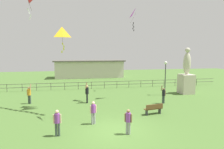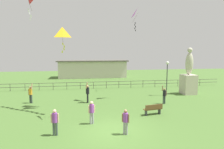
{
  "view_description": "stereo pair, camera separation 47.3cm",
  "coord_description": "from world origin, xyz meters",
  "px_view_note": "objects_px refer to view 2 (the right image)",
  "views": [
    {
      "loc": [
        -2.37,
        -10.96,
        4.87
      ],
      "look_at": [
        0.62,
        5.05,
        2.95
      ],
      "focal_mm": 30.09,
      "sensor_mm": 36.0,
      "label": 1
    },
    {
      "loc": [
        -1.91,
        -11.04,
        4.87
      ],
      "look_at": [
        0.62,
        5.05,
        2.95
      ],
      "focal_mm": 30.09,
      "sensor_mm": 36.0,
      "label": 2
    }
  ],
  "objects_px": {
    "park_bench": "(153,109)",
    "person_5": "(31,93)",
    "kite_4": "(138,13)",
    "person_1": "(88,92)",
    "kite_1": "(62,34)",
    "lamppost": "(167,70)",
    "person_4": "(126,120)",
    "person_2": "(55,121)",
    "statue_monument": "(189,78)",
    "person_3": "(164,95)",
    "person_0": "(92,111)"
  },
  "relations": [
    {
      "from": "park_bench",
      "to": "person_5",
      "type": "relative_size",
      "value": 0.8
    },
    {
      "from": "person_1",
      "to": "person_4",
      "type": "bearing_deg",
      "value": -74.98
    },
    {
      "from": "lamppost",
      "to": "person_5",
      "type": "xyz_separation_m",
      "value": [
        -14.4,
        -1.08,
        -1.91
      ]
    },
    {
      "from": "person_0",
      "to": "statue_monument",
      "type": "bearing_deg",
      "value": 33.27
    },
    {
      "from": "person_1",
      "to": "kite_4",
      "type": "distance_m",
      "value": 11.72
    },
    {
      "from": "person_0",
      "to": "kite_4",
      "type": "relative_size",
      "value": 0.56
    },
    {
      "from": "lamppost",
      "to": "person_4",
      "type": "distance_m",
      "value": 11.81
    },
    {
      "from": "person_1",
      "to": "person_2",
      "type": "height_order",
      "value": "person_1"
    },
    {
      "from": "lamppost",
      "to": "person_2",
      "type": "xyz_separation_m",
      "value": [
        -11.07,
        -8.81,
        -1.97
      ]
    },
    {
      "from": "person_2",
      "to": "person_3",
      "type": "xyz_separation_m",
      "value": [
        9.27,
        5.48,
        -0.01
      ]
    },
    {
      "from": "person_5",
      "to": "kite_4",
      "type": "xyz_separation_m",
      "value": [
        11.8,
        4.11,
        8.65
      ]
    },
    {
      "from": "person_1",
      "to": "person_4",
      "type": "relative_size",
      "value": 1.33
    },
    {
      "from": "person_4",
      "to": "person_5",
      "type": "bearing_deg",
      "value": 132.09
    },
    {
      "from": "person_1",
      "to": "person_5",
      "type": "xyz_separation_m",
      "value": [
        -5.42,
        0.7,
        -0.06
      ]
    },
    {
      "from": "park_bench",
      "to": "kite_1",
      "type": "relative_size",
      "value": 0.72
    },
    {
      "from": "park_bench",
      "to": "person_3",
      "type": "bearing_deg",
      "value": 52.37
    },
    {
      "from": "statue_monument",
      "to": "person_5",
      "type": "distance_m",
      "value": 17.33
    },
    {
      "from": "person_5",
      "to": "person_4",
      "type": "bearing_deg",
      "value": -47.91
    },
    {
      "from": "statue_monument",
      "to": "person_2",
      "type": "bearing_deg",
      "value": -146.71
    },
    {
      "from": "person_1",
      "to": "kite_1",
      "type": "bearing_deg",
      "value": -148.88
    },
    {
      "from": "lamppost",
      "to": "park_bench",
      "type": "bearing_deg",
      "value": -122.85
    },
    {
      "from": "person_2",
      "to": "person_5",
      "type": "bearing_deg",
      "value": 113.34
    },
    {
      "from": "statue_monument",
      "to": "kite_4",
      "type": "distance_m",
      "value": 9.86
    },
    {
      "from": "lamppost",
      "to": "park_bench",
      "type": "xyz_separation_m",
      "value": [
        -3.99,
        -6.18,
        -2.41
      ]
    },
    {
      "from": "person_1",
      "to": "person_0",
      "type": "bearing_deg",
      "value": -88.71
    },
    {
      "from": "person_3",
      "to": "kite_4",
      "type": "height_order",
      "value": "kite_4"
    },
    {
      "from": "person_2",
      "to": "person_3",
      "type": "height_order",
      "value": "person_3"
    },
    {
      "from": "park_bench",
      "to": "person_2",
      "type": "height_order",
      "value": "person_2"
    },
    {
      "from": "park_bench",
      "to": "kite_1",
      "type": "height_order",
      "value": "kite_1"
    },
    {
      "from": "park_bench",
      "to": "person_5",
      "type": "distance_m",
      "value": 11.6
    },
    {
      "from": "kite_1",
      "to": "person_1",
      "type": "bearing_deg",
      "value": 31.12
    },
    {
      "from": "person_4",
      "to": "statue_monument",
      "type": "bearing_deg",
      "value": 44.6
    },
    {
      "from": "person_2",
      "to": "kite_1",
      "type": "distance_m",
      "value": 8.01
    },
    {
      "from": "person_5",
      "to": "person_3",
      "type": "bearing_deg",
      "value": -10.13
    },
    {
      "from": "lamppost",
      "to": "person_1",
      "type": "relative_size",
      "value": 1.9
    },
    {
      "from": "kite_1",
      "to": "lamppost",
      "type": "bearing_deg",
      "value": 15.35
    },
    {
      "from": "park_bench",
      "to": "lamppost",
      "type": "bearing_deg",
      "value": 57.15
    },
    {
      "from": "person_0",
      "to": "person_2",
      "type": "distance_m",
      "value": 2.65
    },
    {
      "from": "kite_1",
      "to": "kite_4",
      "type": "relative_size",
      "value": 0.76
    },
    {
      "from": "person_2",
      "to": "lamppost",
      "type": "bearing_deg",
      "value": 38.53
    },
    {
      "from": "person_2",
      "to": "person_1",
      "type": "bearing_deg",
      "value": 73.44
    },
    {
      "from": "park_bench",
      "to": "person_5",
      "type": "bearing_deg",
      "value": 153.91
    },
    {
      "from": "kite_4",
      "to": "person_1",
      "type": "bearing_deg",
      "value": -142.99
    },
    {
      "from": "statue_monument",
      "to": "park_bench",
      "type": "height_order",
      "value": "statue_monument"
    },
    {
      "from": "park_bench",
      "to": "person_2",
      "type": "xyz_separation_m",
      "value": [
        -7.08,
        -2.63,
        0.44
      ]
    },
    {
      "from": "statue_monument",
      "to": "park_bench",
      "type": "distance_m",
      "value": 9.55
    },
    {
      "from": "person_1",
      "to": "kite_1",
      "type": "height_order",
      "value": "kite_1"
    },
    {
      "from": "person_3",
      "to": "person_5",
      "type": "relative_size",
      "value": 0.92
    },
    {
      "from": "person_3",
      "to": "kite_4",
      "type": "bearing_deg",
      "value": 97.24
    },
    {
      "from": "park_bench",
      "to": "person_2",
      "type": "bearing_deg",
      "value": -159.61
    }
  ]
}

